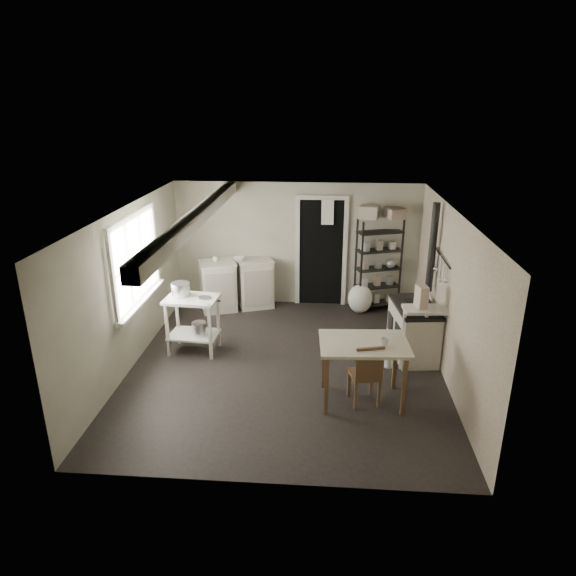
# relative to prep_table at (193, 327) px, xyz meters

# --- Properties ---
(floor) EXTENTS (5.00, 5.00, 0.00)m
(floor) POSITION_rel_prep_table_xyz_m (1.46, -0.35, -0.40)
(floor) COLOR black
(floor) RESTS_ON ground
(ceiling) EXTENTS (5.00, 5.00, 0.00)m
(ceiling) POSITION_rel_prep_table_xyz_m (1.46, -0.35, 1.90)
(ceiling) COLOR silver
(ceiling) RESTS_ON wall_back
(wall_back) EXTENTS (4.50, 0.02, 2.30)m
(wall_back) POSITION_rel_prep_table_xyz_m (1.46, 2.15, 0.75)
(wall_back) COLOR #B2AE98
(wall_back) RESTS_ON ground
(wall_front) EXTENTS (4.50, 0.02, 2.30)m
(wall_front) POSITION_rel_prep_table_xyz_m (1.46, -2.85, 0.75)
(wall_front) COLOR #B2AE98
(wall_front) RESTS_ON ground
(wall_left) EXTENTS (0.02, 5.00, 2.30)m
(wall_left) POSITION_rel_prep_table_xyz_m (-0.79, -0.35, 0.75)
(wall_left) COLOR #B2AE98
(wall_left) RESTS_ON ground
(wall_right) EXTENTS (0.02, 5.00, 2.30)m
(wall_right) POSITION_rel_prep_table_xyz_m (3.71, -0.35, 0.75)
(wall_right) COLOR #B2AE98
(wall_right) RESTS_ON ground
(window) EXTENTS (0.12, 1.76, 1.28)m
(window) POSITION_rel_prep_table_xyz_m (-0.76, -0.15, 1.10)
(window) COLOR beige
(window) RESTS_ON wall_left
(doorway) EXTENTS (0.96, 0.10, 2.08)m
(doorway) POSITION_rel_prep_table_xyz_m (1.91, 2.12, 0.60)
(doorway) COLOR beige
(doorway) RESTS_ON ground
(ceiling_beam) EXTENTS (0.18, 5.00, 0.18)m
(ceiling_beam) POSITION_rel_prep_table_xyz_m (0.26, -0.35, 1.80)
(ceiling_beam) COLOR beige
(ceiling_beam) RESTS_ON ceiling
(wallpaper_panel) EXTENTS (0.01, 5.00, 2.30)m
(wallpaper_panel) POSITION_rel_prep_table_xyz_m (3.70, -0.35, 0.75)
(wallpaper_panel) COLOR beige
(wallpaper_panel) RESTS_ON wall_right
(utensil_rail) EXTENTS (0.06, 1.20, 0.44)m
(utensil_rail) POSITION_rel_prep_table_xyz_m (3.65, 0.25, 1.15)
(utensil_rail) COLOR silver
(utensil_rail) RESTS_ON wall_right
(prep_table) EXTENTS (0.82, 0.61, 0.89)m
(prep_table) POSITION_rel_prep_table_xyz_m (0.00, 0.00, 0.00)
(prep_table) COLOR beige
(prep_table) RESTS_ON ground
(stockpot) EXTENTS (0.36, 0.36, 0.30)m
(stockpot) POSITION_rel_prep_table_xyz_m (-0.18, 0.08, 0.54)
(stockpot) COLOR silver
(stockpot) RESTS_ON prep_table
(saucepan) EXTENTS (0.26, 0.26, 0.11)m
(saucepan) POSITION_rel_prep_table_xyz_m (0.21, -0.01, 0.45)
(saucepan) COLOR silver
(saucepan) RESTS_ON prep_table
(bucket) EXTENTS (0.27, 0.27, 0.24)m
(bucket) POSITION_rel_prep_table_xyz_m (0.10, -0.05, -0.02)
(bucket) COLOR silver
(bucket) RESTS_ON prep_table
(base_cabinets) EXTENTS (1.51, 1.02, 0.91)m
(base_cabinets) POSITION_rel_prep_table_xyz_m (0.36, 1.83, 0.06)
(base_cabinets) COLOR beige
(base_cabinets) RESTS_ON ground
(mixing_bowl) EXTENTS (0.33, 0.33, 0.08)m
(mixing_bowl) POSITION_rel_prep_table_xyz_m (0.41, 1.82, 0.56)
(mixing_bowl) COLOR silver
(mixing_bowl) RESTS_ON base_cabinets
(counter_cup) EXTENTS (0.14, 0.14, 0.09)m
(counter_cup) POSITION_rel_prep_table_xyz_m (0.00, 1.75, 0.57)
(counter_cup) COLOR silver
(counter_cup) RESTS_ON base_cabinets
(shelf_rack) EXTENTS (0.86, 0.55, 1.70)m
(shelf_rack) POSITION_rel_prep_table_xyz_m (2.96, 1.96, 0.55)
(shelf_rack) COLOR black
(shelf_rack) RESTS_ON ground
(shelf_jar) EXTENTS (0.09, 0.09, 0.19)m
(shelf_jar) POSITION_rel_prep_table_xyz_m (2.66, 1.97, 0.97)
(shelf_jar) COLOR silver
(shelf_jar) RESTS_ON shelf_rack
(storage_box_a) EXTENTS (0.39, 0.36, 0.22)m
(storage_box_a) POSITION_rel_prep_table_xyz_m (2.74, 2.01, 1.61)
(storage_box_a) COLOR beige
(storage_box_a) RESTS_ON shelf_rack
(storage_box_b) EXTENTS (0.39, 0.38, 0.19)m
(storage_box_b) POSITION_rel_prep_table_xyz_m (3.19, 2.01, 1.59)
(storage_box_b) COLOR beige
(storage_box_b) RESTS_ON shelf_rack
(stove) EXTENTS (0.69, 1.09, 0.81)m
(stove) POSITION_rel_prep_table_xyz_m (3.35, 0.13, 0.04)
(stove) COLOR beige
(stove) RESTS_ON ground
(stovepipe) EXTENTS (0.15, 0.15, 1.47)m
(stovepipe) POSITION_rel_prep_table_xyz_m (3.59, 0.53, 1.19)
(stovepipe) COLOR black
(stovepipe) RESTS_ON stove
(side_ledge) EXTENTS (0.65, 0.39, 0.95)m
(side_ledge) POSITION_rel_prep_table_xyz_m (3.41, -0.31, 0.03)
(side_ledge) COLOR beige
(side_ledge) RESTS_ON ground
(oats_box) EXTENTS (0.17, 0.23, 0.32)m
(oats_box) POSITION_rel_prep_table_xyz_m (3.34, -0.28, 0.61)
(oats_box) COLOR beige
(oats_box) RESTS_ON side_ledge
(work_table) EXTENTS (1.14, 0.83, 0.84)m
(work_table) POSITION_rel_prep_table_xyz_m (2.50, -1.22, -0.02)
(work_table) COLOR beige
(work_table) RESTS_ON ground
(table_cup) EXTENTS (0.11, 0.11, 0.10)m
(table_cup) POSITION_rel_prep_table_xyz_m (2.74, -1.30, 0.41)
(table_cup) COLOR silver
(table_cup) RESTS_ON work_table
(chair) EXTENTS (0.44, 0.45, 0.87)m
(chair) POSITION_rel_prep_table_xyz_m (2.53, -1.25, 0.08)
(chair) COLOR #503522
(chair) RESTS_ON ground
(flour_sack) EXTENTS (0.46, 0.40, 0.53)m
(flour_sack) POSITION_rel_prep_table_xyz_m (2.64, 1.74, -0.16)
(flour_sack) COLOR white
(flour_sack) RESTS_ON ground
(floor_crock) EXTENTS (0.17, 0.17, 0.16)m
(floor_crock) POSITION_rel_prep_table_xyz_m (2.95, -0.29, -0.33)
(floor_crock) COLOR silver
(floor_crock) RESTS_ON ground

